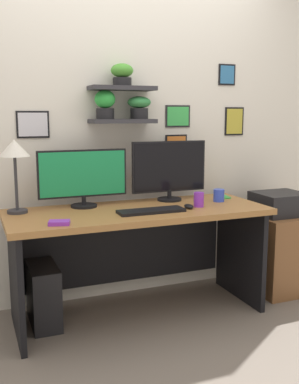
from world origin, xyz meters
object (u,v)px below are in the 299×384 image
at_px(coffee_mug, 219,195).
at_px(printer, 280,203).
at_px(cell_phone, 223,197).
at_px(desk, 136,237).
at_px(monitor_left, 83,176).
at_px(desk_lamp, 15,154).
at_px(keyboard, 151,211).
at_px(computer_mouse, 189,206).
at_px(scissors_tray, 59,223).
at_px(drawer_cabinet, 278,252).
at_px(computer_tower_left, 43,295).
at_px(monitor_right, 169,169).
at_px(pen_cup, 199,200).

height_order(coffee_mug, printer, coffee_mug).
distance_m(coffee_mug, printer, 0.56).
bearing_deg(coffee_mug, cell_phone, 48.20).
xyz_separation_m(desk, monitor_left, (-0.32, 0.16, 0.42)).
height_order(monitor_left, printer, monitor_left).
bearing_deg(desk, desk_lamp, 170.75).
bearing_deg(keyboard, computer_mouse, 3.70).
height_order(desk, scissors_tray, scissors_tray).
height_order(coffee_mug, drawer_cabinet, coffee_mug).
relative_size(desk, computer_tower_left, 4.32).
distance_m(scissors_tray, computer_tower_left, 0.66).
height_order(cell_phone, drawer_cabinet, cell_phone).
distance_m(desk, monitor_right, 0.57).
relative_size(keyboard, coffee_mug, 4.89).
bearing_deg(drawer_cabinet, desk_lamp, 175.77).
relative_size(desk, coffee_mug, 19.44).
height_order(desk_lamp, pen_cup, desk_lamp).
relative_size(computer_mouse, pen_cup, 0.90).
bearing_deg(pen_cup, monitor_right, 107.55).
bearing_deg(monitor_left, coffee_mug, -10.56).
distance_m(drawer_cabinet, printer, 0.39).
bearing_deg(drawer_cabinet, computer_tower_left, 178.02).
height_order(computer_mouse, pen_cup, pen_cup).
height_order(computer_mouse, cell_phone, computer_mouse).
bearing_deg(cell_phone, coffee_mug, -123.93).
xyz_separation_m(monitor_left, computer_mouse, (0.65, -0.32, -0.20)).
bearing_deg(drawer_cabinet, computer_mouse, -170.56).
distance_m(computer_mouse, coffee_mug, 0.35).
bearing_deg(coffee_mug, drawer_cabinet, -0.08).
bearing_deg(monitor_left, computer_tower_left, -159.57).
relative_size(desk_lamp, pen_cup, 4.73).
xyz_separation_m(desk_lamp, pen_cup, (1.18, -0.26, -0.33)).
relative_size(pen_cup, scissors_tray, 0.83).
xyz_separation_m(keyboard, scissors_tray, (-0.62, -0.11, 0.00)).
distance_m(keyboard, cell_phone, 0.78).
bearing_deg(monitor_left, cell_phone, -2.46).
distance_m(keyboard, pen_cup, 0.38).
xyz_separation_m(desk, computer_mouse, (0.32, -0.16, 0.22)).
relative_size(cell_phone, coffee_mug, 1.56).
xyz_separation_m(monitor_right, pen_cup, (0.09, -0.29, -0.18)).
height_order(printer, computer_tower_left, printer).
height_order(monitor_right, scissors_tray, monitor_right).
bearing_deg(scissors_tray, computer_tower_left, 100.24).
bearing_deg(coffee_mug, monitor_left, 169.44).
distance_m(pen_cup, scissors_tray, 1.01).
distance_m(cell_phone, computer_tower_left, 1.50).
xyz_separation_m(desk_lamp, coffee_mug, (1.41, -0.14, -0.34)).
bearing_deg(desk, keyboard, -77.13).
distance_m(coffee_mug, drawer_cabinet, 0.74).
bearing_deg(computer_tower_left, pen_cup, -9.51).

